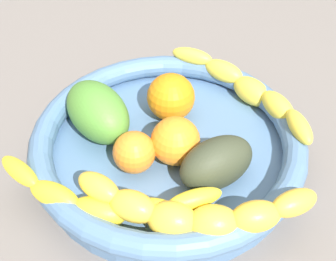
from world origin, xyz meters
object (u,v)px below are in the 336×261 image
Objects in this scene: fruit_bowl at (168,145)px; orange_front at (171,97)px; banana_arching_top at (101,201)px; banana_draped_left at (194,212)px; banana_draped_right at (248,89)px; orange_mid_left at (175,141)px; mango_green at (98,112)px; avocado_dark at (217,163)px; orange_mid_right at (134,152)px.

fruit_bowl is 5.37× the size of orange_front.
orange_front is (-5.18, -17.65, 0.95)cm from banana_arching_top.
banana_draped_left reaches higher than banana_draped_right.
banana_arching_top is (5.73, 11.38, 1.87)cm from fruit_bowl.
banana_draped_right is 26.63cm from banana_arching_top.
orange_mid_left reaches higher than fruit_bowl.
banana_draped_left is at bearing 135.67° from mango_green.
banana_draped_left is 18.83cm from orange_front.
banana_arching_top is 13.97cm from avocado_dark.
banana_draped_right is (-9.69, -10.33, 2.21)cm from fruit_bowl.
mango_green is at bearing -18.05° from orange_mid_left.
mango_green is (19.10, 8.63, 0.80)cm from banana_draped_right.
fruit_bowl is at bearing 169.73° from mango_green.
banana_draped_right is 3.34× the size of orange_mid_left.
banana_draped_right is at bearing -125.39° from banana_arching_top.
mango_green reaches higher than orange_front.
mango_green is at bearing 27.28° from orange_front.
banana_arching_top is 2.80× the size of avocado_dark.
fruit_bowl is 6.70× the size of orange_mid_right.
banana_draped_right is at bearing -102.66° from avocado_dark.
orange_mid_right is at bearing -106.65° from banana_arching_top.
orange_mid_left is (3.32, -10.12, 0.14)cm from banana_draped_left.
banana_arching_top is (15.42, 21.71, -0.34)cm from banana_draped_right.
banana_draped_left is 1.01× the size of banana_arching_top.
orange_mid_right reaches higher than banana_draped_left.
avocado_dark reaches higher than banana_draped_right.
orange_mid_left is 5.87cm from avocado_dark.
orange_front is 9.97cm from mango_green.
banana_draped_left is at bearing 110.69° from fruit_bowl.
orange_front is 10.65cm from orange_mid_right.
orange_front is at bearing -152.72° from mango_green.
fruit_bowl is at bearing 95.00° from orange_front.
banana_arching_top is at bearing 105.70° from mango_green.
fruit_bowl is at bearing -34.75° from avocado_dark.
orange_front is at bearing -85.00° from fruit_bowl.
banana_draped_left is 4.15× the size of orange_front.
banana_arching_top is at bearing 73.64° from orange_front.
mango_green is (13.89, -13.57, 0.53)cm from banana_draped_left.
orange_mid_right is (3.51, 3.93, 2.18)cm from fruit_bowl.
fruit_bowl is 3.20× the size of mango_green.
banana_draped_left is 5.18× the size of orange_mid_right.
avocado_dark reaches higher than banana_draped_left.
mango_green is at bearing -43.69° from orange_mid_right.
banana_draped_left is at bearing 105.50° from orange_front.
fruit_bowl is 12.87cm from banana_arching_top.
banana_draped_right reaches higher than fruit_bowl.
fruit_bowl is 5.70cm from orange_mid_right.
orange_front is at bearing -77.93° from orange_mid_left.
orange_mid_left is at bearing 161.95° from mango_green.
orange_mid_left is at bearing 54.76° from banana_draped_right.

